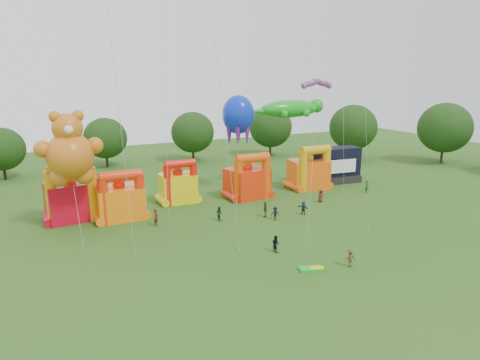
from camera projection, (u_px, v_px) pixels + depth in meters
name	position (u px, v px, depth m)	size (l,w,h in m)	color
ground	(344.00, 296.00, 32.62)	(160.00, 160.00, 0.00)	#265116
tree_ring	(331.00, 218.00, 31.15)	(121.79, 123.88, 12.07)	#352314
bouncy_castle_0	(72.00, 198.00, 49.15)	(5.89, 4.92, 6.94)	red
bouncy_castle_1	(120.00, 200.00, 49.56)	(5.26, 4.23, 6.04)	orange
bouncy_castle_2	(178.00, 186.00, 56.14)	(4.64, 3.79, 5.89)	yellow
bouncy_castle_3	(248.00, 180.00, 58.33)	(6.01, 5.16, 6.35)	red
bouncy_castle_4	(309.00, 172.00, 63.14)	(6.09, 5.27, 6.58)	#FF5D0D
stage_trailer	(332.00, 166.00, 66.55)	(9.02, 4.10, 5.52)	black
teddy_bear_kite	(70.00, 154.00, 44.76)	(6.89, 7.98, 12.99)	#CA6916
gecko_kite	(295.00, 128.00, 63.05)	(12.75, 7.74, 12.98)	#16A01C
octopus_kite	(238.00, 149.00, 58.93)	(5.94, 9.08, 13.81)	#0D29C8
parafoil_kites	(295.00, 143.00, 47.79)	(29.12, 10.92, 28.07)	red
diamond_kites	(297.00, 67.00, 40.98)	(23.09, 15.92, 40.03)	#D60A43
folded_kite_bundle	(312.00, 269.00, 36.83)	(2.21, 1.58, 0.31)	green
spectator_0	(144.00, 212.00, 49.53)	(0.90, 0.59, 1.84)	#2A2640
spectator_1	(156.00, 217.00, 47.57)	(0.71, 0.46, 1.94)	#541B18
spectator_2	(219.00, 213.00, 49.42)	(0.81, 0.63, 1.67)	#15361F
spectator_3	(275.00, 213.00, 49.60)	(1.01, 0.58, 1.56)	black
spectator_4	(265.00, 209.00, 50.58)	(1.10, 0.46, 1.88)	#3F3719
spectator_5	(303.00, 208.00, 51.52)	(1.50, 0.48, 1.61)	#24263C
spectator_6	(321.00, 196.00, 56.55)	(0.82, 0.53, 1.68)	#58191B
spectator_7	(367.00, 186.00, 61.08)	(0.67, 0.44, 1.84)	#1D4821
spectator_8	(276.00, 244.00, 40.60)	(0.79, 0.62, 1.63)	black
spectator_9	(350.00, 258.00, 37.43)	(1.04, 0.60, 1.61)	#483B1C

